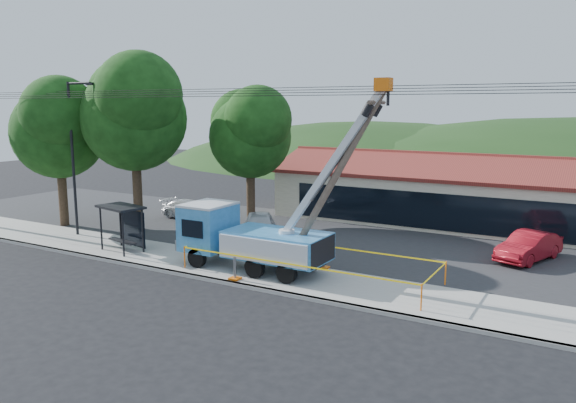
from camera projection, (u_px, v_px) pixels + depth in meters
The scene contains 18 objects.
ground at pixel (217, 303), 22.09m from camera, with size 120.00×120.00×0.00m, color black.
curb at pixel (247, 286), 23.88m from camera, with size 60.00×0.25×0.15m, color #9D9B93.
sidewalk at pixel (270, 275), 25.50m from camera, with size 60.00×4.00×0.15m, color #9D9B93.
parking_lot at pixel (343, 239), 32.35m from camera, with size 60.00×12.00×0.10m, color #28282B.
strip_mall at pixel (449, 195), 36.91m from camera, with size 22.50×8.53×4.67m.
streetlight at pixel (75, 147), 32.22m from camera, with size 2.13×0.22×9.00m.
tree_west_near at pixel (134, 108), 33.54m from camera, with size 7.56×6.72×10.80m.
tree_west_far at pixel (58, 124), 34.87m from camera, with size 6.84×6.08×9.48m.
tree_lot at pixel (250, 129), 35.59m from camera, with size 6.30×5.60×8.94m.
hill_west at pixel (372, 162), 76.48m from camera, with size 78.40×56.00×28.00m, color #1A3714.
power_lines at pixel (6, 156), 33.59m from camera, with size 60.00×1.42×8.44m.
utility_truck at pixel (249, 236), 25.99m from camera, with size 10.21×3.90×8.57m.
leaning_pole at pixel (335, 176), 23.48m from camera, with size 5.00×1.75×8.48m.
bus_shelter at pixel (124, 218), 29.25m from camera, with size 2.75×2.02×2.40m.
caution_tape at pixel (308, 259), 24.98m from camera, with size 11.35×3.55×1.03m.
car_silver at pixel (259, 241), 32.12m from camera, with size 1.85×4.60×1.57m, color silver.
car_red at pixel (528, 262), 27.82m from camera, with size 1.50×4.30×1.42m, color maroon.
car_white at pixel (190, 220), 38.06m from camera, with size 1.74×4.28×1.24m, color silver.
Camera 1 is at (12.91, -16.92, 7.67)m, focal length 35.00 mm.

